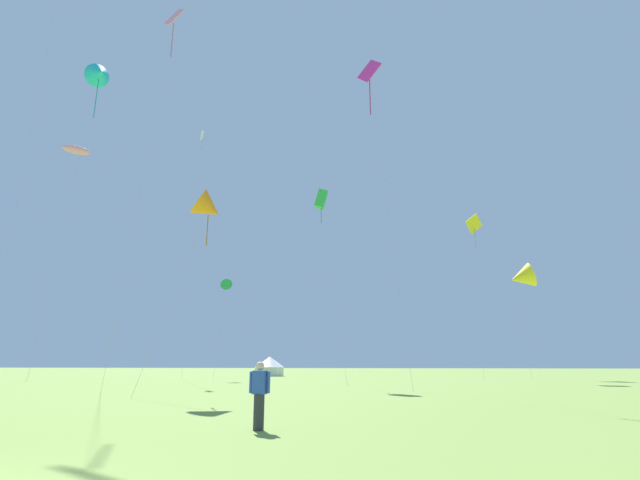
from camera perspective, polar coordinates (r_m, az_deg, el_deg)
name	(u,v)px	position (r m, az deg, el deg)	size (l,w,h in m)	color
kite_cyan_delta	(99,74)	(67.35, -24.72, 17.50)	(4.23, 4.49, 37.61)	#1EB7CC
kite_yellow_diamond	(474,226)	(58.94, 17.81, 1.62)	(2.09, 1.47, 18.74)	yellow
kite_pink_diamond	(173,23)	(41.95, -17.03, 23.41)	(2.92, 1.95, 28.70)	pink
kite_orange_delta	(209,208)	(29.26, -13.08, 3.72)	(3.83, 3.59, 11.72)	orange
kite_white_diamond	(201,148)	(65.16, -13.95, 10.51)	(0.94, 3.14, 31.39)	white
kite_green_box	(321,199)	(43.68, 0.14, 4.83)	(3.14, 2.88, 17.07)	green
kite_magenta_diamond	(370,76)	(39.71, 5.92, 18.84)	(3.27, 2.81, 25.09)	#E02DA3
kite_yellow_delta	(521,277)	(63.81, 22.79, -4.12)	(3.22, 3.02, 13.67)	yellow
kite_pink_parafoil	(76,150)	(62.40, -26.94, 9.46)	(3.00, 2.92, 25.95)	pink
kite_green_delta	(227,286)	(56.50, -11.00, -5.44)	(1.66, 2.82, 11.13)	green
person_spectator	(259,396)	(13.38, -7.22, -17.92)	(0.57, 0.28, 1.73)	#2D2D33
festival_tent_left	(270,365)	(70.80, -6.00, -14.57)	(4.13, 4.13, 2.68)	white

